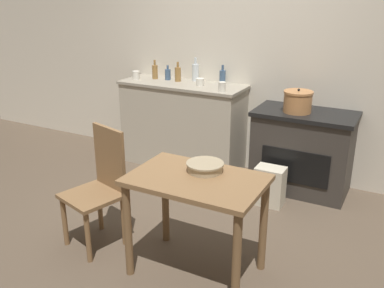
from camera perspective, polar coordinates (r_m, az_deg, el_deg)
The scene contains 17 objects.
ground_plane at distance 3.75m, azimuth -3.26°, elevation -11.06°, with size 14.00×14.00×0.00m, color brown.
wall_back at distance 4.68m, azimuth 6.69°, elevation 11.83°, with size 8.00×0.07×2.55m.
counter_cabinet at distance 4.85m, azimuth -1.25°, elevation 2.59°, with size 1.40×0.52×0.96m.
stove at distance 4.39m, azimuth 14.49°, elevation -0.94°, with size 0.96×0.57×0.82m.
work_table at distance 2.93m, azimuth 0.60°, elevation -6.92°, with size 0.91×0.60×0.74m.
chair at distance 3.42m, azimuth -12.19°, elevation -5.38°, with size 0.50×0.50×0.94m.
flour_sack at distance 4.10m, azimuth 10.32°, elevation -5.53°, with size 0.27×0.19×0.37m, color beige.
stock_pot at distance 4.20m, azimuth 13.92°, elevation 5.52°, with size 0.28×0.28×0.23m.
mixing_bowl_large at distance 2.95m, azimuth 1.74°, elevation -3.00°, with size 0.26×0.26×0.06m.
bottle_far_left at distance 4.69m, azimuth 4.09°, elevation 8.95°, with size 0.07×0.07×0.20m.
bottle_left at distance 4.90m, azimuth -3.25°, elevation 9.28°, with size 0.07×0.07×0.17m.
bottle_mid_left at distance 4.83m, azimuth 0.47°, elevation 9.59°, with size 0.07×0.07×0.26m.
bottle_center_left at distance 4.97m, azimuth -4.96°, elevation 9.61°, with size 0.06×0.06×0.21m.
bottle_center at distance 4.81m, azimuth -1.90°, elevation 9.32°, with size 0.07×0.07×0.22m.
cup_center_right at distance 4.96m, azimuth -7.48°, elevation 9.08°, with size 0.08×0.08×0.10m, color silver.
cup_mid_right at distance 4.59m, azimuth 1.09°, elevation 8.27°, with size 0.08×0.08×0.08m, color silver.
cup_right at distance 4.34m, azimuth 4.03°, elevation 7.63°, with size 0.07×0.07×0.10m, color silver.
Camera 1 is at (1.69, -2.73, 1.94)m, focal length 40.00 mm.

